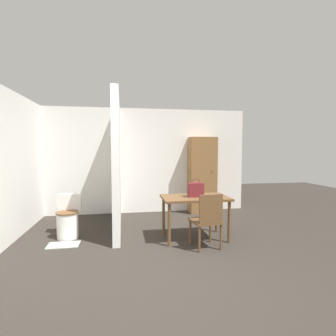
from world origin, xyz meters
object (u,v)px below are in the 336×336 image
object	(u,v)px
toilet	(68,218)
handbag	(196,190)
wooden_chair	(207,219)
wooden_cabinet	(202,175)
dining_table	(195,202)

from	to	relation	value
toilet	handbag	bearing A→B (deg)	-12.84
wooden_chair	wooden_cabinet	size ratio (longest dim) A/B	0.47
wooden_chair	wooden_cabinet	world-z (taller)	wooden_cabinet
dining_table	wooden_chair	size ratio (longest dim) A/B	1.29
dining_table	toilet	bearing A→B (deg)	167.74
toilet	wooden_chair	bearing A→B (deg)	-23.21
dining_table	wooden_cabinet	size ratio (longest dim) A/B	0.61
dining_table	toilet	size ratio (longest dim) A/B	1.53
dining_table	wooden_cabinet	distance (m)	1.97
handbag	wooden_cabinet	world-z (taller)	wooden_cabinet
toilet	wooden_cabinet	distance (m)	3.20
wooden_cabinet	dining_table	bearing A→B (deg)	-110.81
toilet	wooden_cabinet	xyz separation A→B (m)	(2.84, 1.36, 0.59)
toilet	handbag	size ratio (longest dim) A/B	2.34
wooden_chair	handbag	world-z (taller)	handbag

